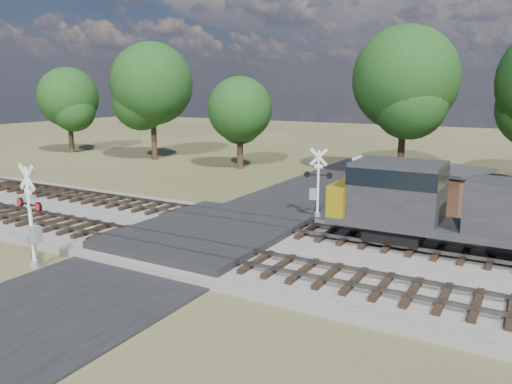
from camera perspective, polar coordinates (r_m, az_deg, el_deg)
The scene contains 10 objects.
ground at distance 23.57m, azimuth -6.05°, elevation -5.76°, with size 160.00×160.00×0.00m, color #3F4525.
ballast_bed at distance 20.20m, azimuth 18.92°, elevation -8.95°, with size 140.00×10.00×0.30m, color gray.
road at distance 23.56m, azimuth -6.05°, elevation -5.67°, with size 7.00×60.00×0.08m, color black.
crossing_panel at distance 23.87m, azimuth -5.36°, elevation -4.73°, with size 7.00×9.00×0.62m, color #262628.
track_near at distance 20.21m, azimuth -2.13°, elevation -7.49°, with size 140.00×2.60×0.33m.
track_far at distance 24.40m, azimuth 4.07°, elevation -4.10°, with size 140.00×2.60×0.33m.
crossing_signal_near at distance 21.58m, azimuth -24.19°, elevation -3.55°, with size 1.71×0.40×4.24m.
crossing_signal_far at distance 27.70m, azimuth 6.93°, elevation 0.35°, with size 1.56×0.42×3.91m.
equipment_shed at distance 30.13m, azimuth 20.72°, elevation 0.08°, with size 5.04×5.04×2.68m.
treeline at distance 39.72m, azimuth 18.21°, elevation 10.96°, with size 85.10×11.06×11.99m.
Camera 1 is at (13.18, -18.20, 7.10)m, focal length 35.00 mm.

